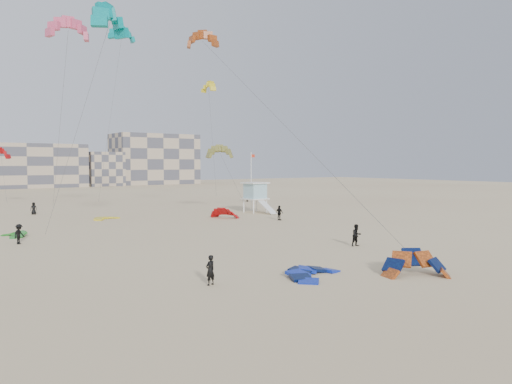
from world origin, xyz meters
TOP-DOWN VIEW (x-y plane):
  - ground at (0.00, 0.00)m, footprint 320.00×320.00m
  - kite_ground_blue at (3.97, 2.14)m, footprint 5.23×5.32m
  - kite_ground_orange at (8.98, -1.27)m, footprint 5.35×5.35m
  - kite_ground_green at (-7.74, 29.56)m, footprint 3.47×3.29m
  - kite_ground_red_far at (16.10, 32.06)m, footprint 5.05×5.01m
  - kite_ground_yellow at (3.63, 38.78)m, footprint 4.06×4.14m
  - kitesurfer_main at (-2.02, 3.67)m, footprint 0.68×0.53m
  - kitesurfer_b at (13.88, 8.17)m, footprint 0.93×0.77m
  - kitesurfer_c at (-8.06, 24.64)m, footprint 1.20×1.17m
  - kitesurfer_d at (19.91, 26.18)m, footprint 0.62×1.08m
  - kitesurfer_e at (-2.22, 49.59)m, footprint 0.88×0.69m
  - kitesurfer_f at (32.78, 52.26)m, footprint 0.82×1.73m
  - kite_fly_teal_a at (-1.33, 21.35)m, footprint 8.27×6.01m
  - kite_fly_orange at (12.18, 30.38)m, footprint 4.88×31.15m
  - kite_fly_pink at (-0.44, 37.80)m, footprint 4.65×15.21m
  - kite_fly_olive at (18.65, 37.53)m, footprint 4.44×9.48m
  - kite_fly_yellow at (25.10, 51.95)m, footprint 4.60×4.37m
  - kite_fly_teal_b at (13.97, 60.84)m, footprint 9.19×9.90m
  - kite_fly_red at (-3.63, 66.26)m, footprint 4.60×10.12m
  - lifeguard_tower_near at (22.88, 35.40)m, footprint 3.03×5.64m
  - flagpole at (23.82, 37.74)m, footprint 0.66×0.10m
  - condo_mid at (10.00, 130.00)m, footprint 32.00×16.00m
  - condo_east at (50.00, 132.00)m, footprint 26.00×14.00m
  - condo_fill_right at (32.00, 128.00)m, footprint 10.00×10.00m

SIDE VIEW (x-z plane):
  - ground at x=0.00m, z-range 0.00..0.00m
  - kite_ground_blue at x=3.97m, z-range -0.65..0.65m
  - kite_ground_orange at x=8.98m, z-range -1.95..1.95m
  - kite_ground_green at x=-7.74m, z-range -0.81..0.81m
  - kite_ground_red_far at x=16.10m, z-range -1.84..1.84m
  - kite_ground_yellow at x=3.63m, z-range -0.28..0.28m
  - kitesurfer_e at x=-2.22m, z-range 0.00..1.60m
  - kitesurfer_main at x=-2.02m, z-range 0.00..1.64m
  - kitesurfer_c at x=-8.06m, z-range 0.00..1.65m
  - kitesurfer_d at x=19.91m, z-range 0.00..1.73m
  - kitesurfer_b at x=13.88m, z-range 0.00..1.76m
  - kitesurfer_f at x=32.78m, z-range 0.00..1.79m
  - lifeguard_tower_near at x=22.88m, z-range -0.02..4.06m
  - flagpole at x=23.82m, z-range 0.20..8.37m
  - condo_fill_right at x=32.00m, z-range 0.00..10.00m
  - condo_mid at x=10.00m, z-range 0.00..12.00m
  - kite_fly_red at x=-3.63m, z-range 3.84..12.16m
  - kite_fly_olive at x=18.65m, z-range 3.75..12.24m
  - condo_east at x=50.00m, z-range 0.00..16.00m
  - kite_fly_teal_a at x=-1.33m, z-range 8.86..27.52m
  - kite_fly_yellow at x=25.10m, z-range 9.41..28.42m
  - kite_fly_orange at x=12.18m, z-range 10.08..30.59m
  - kite_fly_pink at x=-0.44m, z-range 10.46..31.95m
  - kite_fly_teal_b at x=13.97m, z-range 13.49..41.68m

